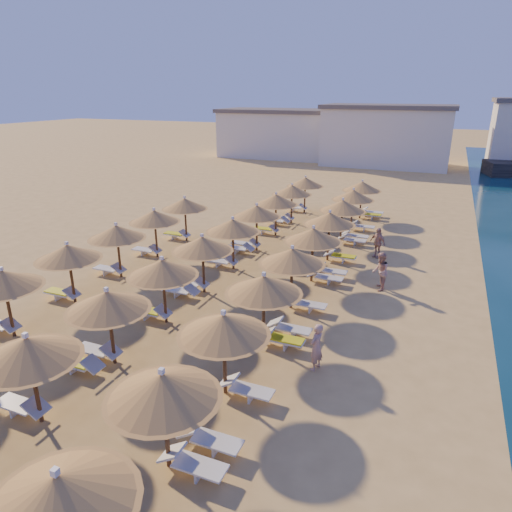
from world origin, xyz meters
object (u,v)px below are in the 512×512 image
at_px(parasol_row_east, 292,257).
at_px(beachgoer_c, 377,243).
at_px(parasol_row_west, 202,245).
at_px(beachgoer_b, 380,272).
at_px(beachgoer_a, 316,347).

relative_size(parasol_row_east, beachgoer_c, 20.14).
bearing_deg(parasol_row_east, parasol_row_west, 180.00).
height_order(beachgoer_c, beachgoer_b, beachgoer_b).
height_order(parasol_row_west, beachgoer_c, parasol_row_west).
distance_m(parasol_row_east, parasol_row_west, 4.27).
bearing_deg(beachgoer_a, beachgoer_c, -165.30).
distance_m(parasol_row_west, beachgoer_a, 7.83).
relative_size(parasol_row_west, beachgoer_c, 20.14).
bearing_deg(beachgoer_a, parasol_row_east, -135.55).
bearing_deg(parasol_row_east, beachgoer_b, 46.53).
height_order(parasol_row_east, beachgoer_a, parasol_row_east).
bearing_deg(beachgoer_b, beachgoer_a, -17.06).
bearing_deg(beachgoer_b, beachgoer_c, -179.41).
height_order(parasol_row_east, parasol_row_west, same).
height_order(beachgoer_a, beachgoer_c, beachgoer_c).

